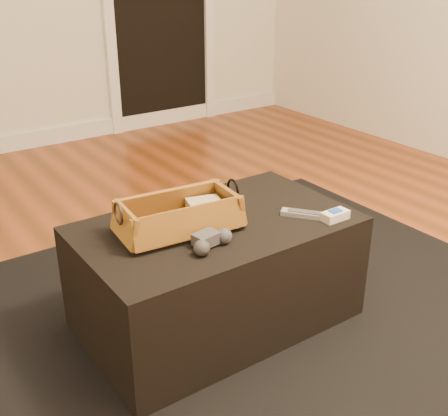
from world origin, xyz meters
TOP-DOWN VIEW (x-y plane):
  - floor at (0.00, 0.00)m, footprint 5.00×5.50m
  - baseboard at (0.00, 2.73)m, footprint 5.00×0.04m
  - area_rug at (0.06, 0.07)m, footprint 2.60×2.00m
  - ottoman at (0.06, 0.12)m, footprint 1.00×0.60m
  - tv_remote at (-0.10, 0.13)m, footprint 0.23×0.05m
  - cloth_bundle at (0.04, 0.17)m, footprint 0.14×0.11m
  - wicker_basket at (-0.08, 0.15)m, footprint 0.46×0.27m
  - game_controller at (-0.06, -0.03)m, footprint 0.17×0.11m
  - silver_remote at (0.36, -0.03)m, footprint 0.15×0.17m
  - cream_gadget at (0.43, -0.10)m, footprint 0.10×0.05m

SIDE VIEW (x-z plane):
  - floor at x=0.00m, z-range -0.01..0.00m
  - area_rug at x=0.06m, z-range 0.00..0.01m
  - baseboard at x=0.00m, z-range 0.00..0.12m
  - ottoman at x=0.06m, z-range 0.01..0.43m
  - silver_remote at x=0.36m, z-range 0.43..0.45m
  - cream_gadget at x=0.43m, z-range 0.43..0.47m
  - game_controller at x=-0.06m, z-range 0.43..0.49m
  - tv_remote at x=-0.10m, z-range 0.45..0.47m
  - cloth_bundle at x=0.04m, z-range 0.45..0.51m
  - wicker_basket at x=-0.08m, z-range 0.41..0.56m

